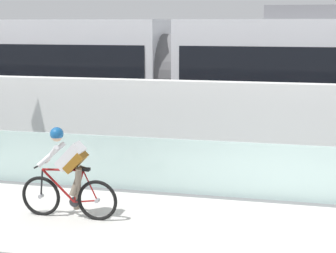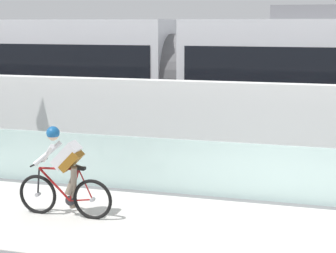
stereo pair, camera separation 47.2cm
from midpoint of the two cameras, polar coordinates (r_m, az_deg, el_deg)
name	(u,v)px [view 1 (the left image)]	position (r m, az deg, el deg)	size (l,w,h in m)	color
ground_plane	(287,237)	(9.08, 10.79, -11.19)	(200.00, 200.00, 0.00)	slate
bike_path_deck	(287,236)	(9.08, 10.79, -11.15)	(32.00, 3.20, 0.01)	silver
glass_parapet	(291,173)	(10.66, 11.37, -4.77)	(32.00, 0.05, 1.10)	silver
concrete_barrier_wall	(293,130)	(12.31, 11.77, -0.40)	(32.00, 0.36, 2.07)	white
tram_rail_near	(293,151)	(14.95, 11.92, -2.49)	(32.00, 0.08, 0.01)	#595654
tram_rail_far	(293,140)	(16.35, 12.06, -1.37)	(32.00, 0.08, 0.01)	#595654
tram	(172,75)	(15.80, -0.46, 5.39)	(22.56, 2.54, 3.81)	silver
cyclist_on_bike	(68,175)	(9.68, -11.68, -4.94)	(1.77, 0.58, 1.61)	black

